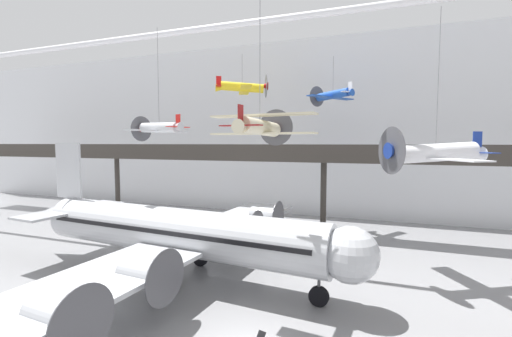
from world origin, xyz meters
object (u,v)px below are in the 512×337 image
at_px(suspended_plane_white_twin, 436,153).
at_px(suspended_plane_cream_biplane, 260,126).
at_px(suspended_plane_yellow_lowwing, 242,87).
at_px(suspended_plane_blue_trainer, 333,95).
at_px(suspended_plane_silver_racer, 159,128).
at_px(airliner_silver_main, 174,232).

bearing_deg(suspended_plane_white_twin, suspended_plane_cream_biplane, 15.04).
xyz_separation_m(suspended_plane_yellow_lowwing, suspended_plane_white_twin, (19.14, -8.34, -7.17)).
bearing_deg(suspended_plane_blue_trainer, suspended_plane_white_twin, 160.67).
relative_size(suspended_plane_white_twin, suspended_plane_blue_trainer, 1.91).
bearing_deg(suspended_plane_cream_biplane, suspended_plane_yellow_lowwing, 30.68).
bearing_deg(suspended_plane_silver_racer, airliner_silver_main, 150.13).
xyz_separation_m(suspended_plane_white_twin, suspended_plane_silver_racer, (-22.46, -3.00, 2.10)).
height_order(suspended_plane_silver_racer, suspended_plane_blue_trainer, suspended_plane_blue_trainer).
xyz_separation_m(suspended_plane_yellow_lowwing, suspended_plane_silver_racer, (-3.33, -11.34, -5.07)).
relative_size(suspended_plane_yellow_lowwing, suspended_plane_blue_trainer, 1.13).
xyz_separation_m(suspended_plane_white_twin, suspended_plane_cream_biplane, (-10.27, -10.43, 1.69)).
bearing_deg(airliner_silver_main, suspended_plane_white_twin, 23.43).
height_order(airliner_silver_main, suspended_plane_cream_biplane, suspended_plane_cream_biplane).
bearing_deg(suspended_plane_yellow_lowwing, suspended_plane_white_twin, -48.40).
distance_m(airliner_silver_main, suspended_plane_white_twin, 20.77).
xyz_separation_m(airliner_silver_main, suspended_plane_white_twin, (18.77, 6.42, 6.14)).
distance_m(airliner_silver_main, suspended_plane_yellow_lowwing, 19.87).
distance_m(airliner_silver_main, suspended_plane_silver_racer, 9.65).
height_order(airliner_silver_main, suspended_plane_blue_trainer, suspended_plane_blue_trainer).
bearing_deg(suspended_plane_yellow_lowwing, suspended_plane_silver_racer, -131.21).
distance_m(suspended_plane_white_twin, suspended_plane_blue_trainer, 17.20).
bearing_deg(airliner_silver_main, suspended_plane_yellow_lowwing, 95.96).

